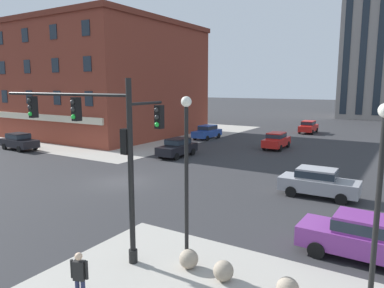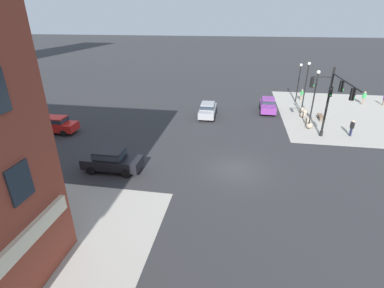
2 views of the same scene
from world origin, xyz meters
TOP-DOWN VIEW (x-y plane):
  - ground_plane at (0.00, 0.00)m, footprint 320.00×320.00m
  - sidewalk_far_corner at (-20.00, 20.00)m, footprint 32.00×32.00m
  - traffic_signal_main at (6.87, -7.97)m, footprint 7.05×2.09m
  - bollard_sphere_curb_a at (10.16, -7.44)m, footprint 0.69×0.69m
  - bollard_sphere_curb_b at (11.58, -7.54)m, footprint 0.69×0.69m
  - bollard_sphere_curb_c at (13.71, -7.46)m, footprint 0.69×0.69m
  - pedestrian_walking_east at (8.65, -10.99)m, footprint 0.52×0.31m
  - street_lamp_corner_near at (10.00, -7.33)m, footprint 0.36×0.36m
  - street_lamp_mid_sidewalk at (15.94, -7.66)m, footprint 0.36×0.36m
  - car_main_northbound_near at (4.63, 18.14)m, footprint 1.97×4.44m
  - car_main_northbound_far at (-1.65, 9.28)m, footprint 1.90×4.40m
  - car_main_southbound_near at (12.08, 3.57)m, footprint 4.43×1.94m
  - car_cross_westbound at (-17.22, 3.81)m, footprint 4.49×2.07m
  - car_parked_curb at (-4.77, 20.35)m, footprint 1.99×4.45m
  - car_main_mid at (15.26, -3.49)m, footprint 4.44×1.97m
  - car_cross_far at (4.24, 32.54)m, footprint 1.96×4.43m
  - storefront_block_near_corner at (-18.73, 17.99)m, footprint 19.85×20.43m

SIDE VIEW (x-z plane):
  - ground_plane at x=0.00m, z-range 0.00..0.00m
  - sidewalk_far_corner at x=-20.00m, z-range -0.01..0.01m
  - bollard_sphere_curb_a at x=10.16m, z-range 0.00..0.69m
  - bollard_sphere_curb_b at x=11.58m, z-range 0.00..0.69m
  - bollard_sphere_curb_c at x=13.71m, z-range 0.00..0.69m
  - car_main_northbound_near at x=4.63m, z-range 0.08..1.76m
  - car_main_northbound_far at x=-1.65m, z-range 0.08..1.76m
  - car_main_southbound_near at x=12.08m, z-range 0.08..1.76m
  - car_cross_westbound at x=-17.22m, z-range 0.08..1.76m
  - car_parked_curb at x=-4.77m, z-range 0.08..1.76m
  - car_main_mid at x=15.26m, z-range 0.08..1.76m
  - car_cross_far at x=4.24m, z-range 0.08..1.76m
  - pedestrian_walking_east at x=8.65m, z-range 0.12..1.78m
  - street_lamp_mid_sidewalk at x=15.94m, z-range 0.71..6.70m
  - street_lamp_corner_near at x=10.00m, z-range 0.71..6.76m
  - traffic_signal_main at x=6.87m, z-range 1.04..7.69m
  - storefront_block_near_corner at x=-18.73m, z-range 0.01..14.27m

